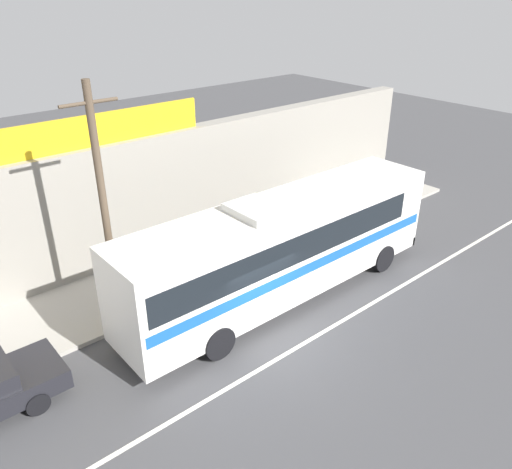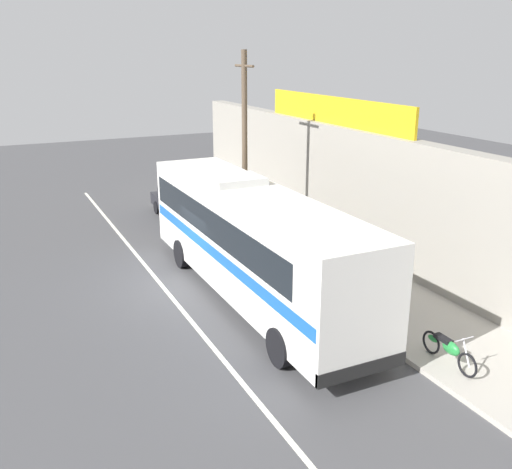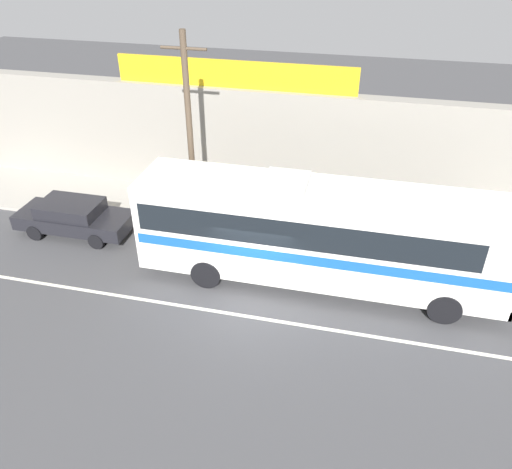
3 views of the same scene
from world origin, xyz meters
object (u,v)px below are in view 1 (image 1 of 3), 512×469
at_px(pedestrian_by_curb, 269,217).
at_px(utility_pole, 105,210).
at_px(motorcycle_purple, 387,193).
at_px(pedestrian_far_left, 370,175).
at_px(motorcycle_red, 342,212).
at_px(intercity_bus, 282,245).

bearing_deg(pedestrian_by_curb, utility_pole, -169.34).
distance_m(utility_pole, motorcycle_purple, 15.04).
distance_m(motorcycle_purple, pedestrian_far_left, 1.47).
relative_size(utility_pole, motorcycle_purple, 4.06).
bearing_deg(pedestrian_by_curb, pedestrian_far_left, 3.59).
bearing_deg(motorcycle_purple, pedestrian_by_curb, 172.83).
bearing_deg(motorcycle_purple, motorcycle_red, -178.34).
bearing_deg(intercity_bus, motorcycle_red, 22.61).
height_order(utility_pole, motorcycle_purple, utility_pole).
bearing_deg(motorcycle_purple, utility_pole, -177.83).
bearing_deg(motorcycle_red, pedestrian_far_left, 21.27).
distance_m(motorcycle_red, pedestrian_far_left, 3.99).
relative_size(intercity_bus, motorcycle_red, 6.46).
bearing_deg(intercity_bus, pedestrian_by_curb, 53.94).
distance_m(intercity_bus, pedestrian_far_left, 10.69).
height_order(intercity_bus, pedestrian_far_left, intercity_bus).
height_order(motorcycle_red, pedestrian_by_curb, pedestrian_by_curb).
bearing_deg(motorcycle_purple, pedestrian_far_left, 78.23).
bearing_deg(pedestrian_far_left, pedestrian_by_curb, -176.41).
bearing_deg(utility_pole, motorcycle_purple, 2.17).
xyz_separation_m(motorcycle_purple, pedestrian_by_curb, (-7.00, 0.88, 0.49)).
relative_size(intercity_bus, utility_pole, 1.60).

